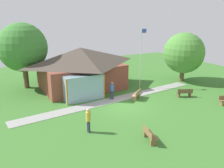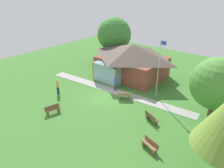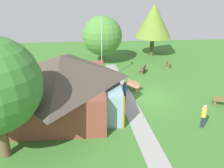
# 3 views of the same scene
# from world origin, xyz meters

# --- Properties ---
(ground_plane) EXTENTS (44.00, 44.00, 0.00)m
(ground_plane) POSITION_xyz_m (0.00, 0.00, 0.00)
(ground_plane) COLOR #3D752D
(pavilion) EXTENTS (9.14, 7.96, 4.37)m
(pavilion) POSITION_xyz_m (-1.34, 6.70, 2.28)
(pavilion) COLOR brown
(pavilion) RESTS_ON ground_plane
(footpath) EXTENTS (19.04, 2.88, 0.03)m
(footpath) POSITION_xyz_m (0.00, 1.73, 0.01)
(footpath) COLOR #999993
(footpath) RESTS_ON ground_plane
(flagpole) EXTENTS (0.64, 0.08, 6.44)m
(flagpole) POSITION_xyz_m (4.27, 3.69, 3.52)
(flagpole) COLOR silver
(flagpole) RESTS_ON ground_plane
(bench_mid_right) EXTENTS (1.55, 1.01, 0.84)m
(bench_mid_right) POSITION_xyz_m (6.30, -0.87, 0.40)
(bench_mid_right) COLOR brown
(bench_mid_right) RESTS_ON ground_plane
(bench_rear_near_path) EXTENTS (1.46, 1.26, 0.84)m
(bench_rear_near_path) POSITION_xyz_m (1.92, 0.95, 0.40)
(bench_rear_near_path) COLOR #9E7A51
(bench_rear_near_path) RESTS_ON ground_plane
(bench_front_center) EXTENTS (0.82, 1.56, 0.84)m
(bench_front_center) POSITION_xyz_m (-1.75, -5.75, 0.40)
(bench_front_center) COLOR brown
(bench_front_center) RESTS_ON ground_plane
(visitor_on_path) EXTENTS (0.34, 0.34, 1.74)m
(visitor_on_path) POSITION_xyz_m (-0.19, 1.94, 1.02)
(visitor_on_path) COLOR #2D3347
(visitor_on_path) RESTS_ON ground_plane
(visitor_strolling_lawn) EXTENTS (0.34, 0.34, 1.74)m
(visitor_strolling_lawn) POSITION_xyz_m (-4.66, -2.84, 1.02)
(visitor_strolling_lawn) COLOR #2D3347
(visitor_strolling_lawn) RESTS_ON ground_plane
(tree_east_hedge) EXTENTS (4.72, 4.72, 5.75)m
(tree_east_hedge) POSITION_xyz_m (10.19, 3.39, 3.39)
(tree_east_hedge) COLOR brown
(tree_east_hedge) RESTS_ON ground_plane
(tree_behind_pavilion_left) EXTENTS (5.10, 5.10, 6.96)m
(tree_behind_pavilion_left) POSITION_xyz_m (-6.58, 9.64, 4.40)
(tree_behind_pavilion_left) COLOR brown
(tree_behind_pavilion_left) RESTS_ON ground_plane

